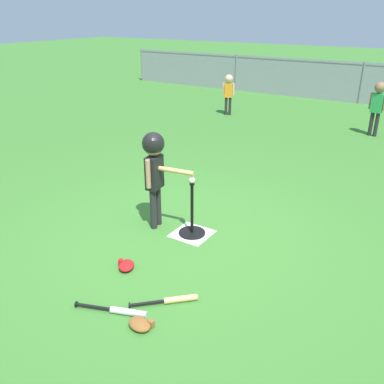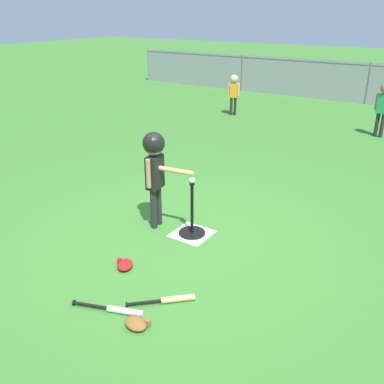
# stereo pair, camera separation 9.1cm
# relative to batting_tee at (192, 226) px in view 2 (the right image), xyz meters

# --- Properties ---
(ground_plane) EXTENTS (60.00, 60.00, 0.00)m
(ground_plane) POSITION_rel_batting_tee_xyz_m (-0.08, -0.11, -0.10)
(ground_plane) COLOR #3D7A2D
(home_plate) EXTENTS (0.44, 0.44, 0.01)m
(home_plate) POSITION_rel_batting_tee_xyz_m (0.00, -0.00, -0.10)
(home_plate) COLOR white
(home_plate) RESTS_ON ground_plane
(batting_tee) EXTENTS (0.32, 0.32, 0.66)m
(batting_tee) POSITION_rel_batting_tee_xyz_m (0.00, 0.00, 0.00)
(batting_tee) COLOR black
(batting_tee) RESTS_ON ground_plane
(baseball_on_tee) EXTENTS (0.07, 0.07, 0.07)m
(baseball_on_tee) POSITION_rel_batting_tee_xyz_m (0.00, 0.00, 0.59)
(baseball_on_tee) COLOR white
(baseball_on_tee) RESTS_ON batting_tee
(batter_child) EXTENTS (0.64, 0.34, 1.20)m
(batter_child) POSITION_rel_batting_tee_xyz_m (-0.48, -0.07, 0.75)
(batter_child) COLOR #262626
(batter_child) RESTS_ON ground_plane
(fielder_near_left) EXTENTS (0.33, 0.22, 1.14)m
(fielder_near_left) POSITION_rel_batting_tee_xyz_m (0.94, 5.70, 0.63)
(fielder_near_left) COLOR #262626
(fielder_near_left) RESTS_ON ground_plane
(fielder_deep_right) EXTENTS (0.28, 0.20, 1.01)m
(fielder_deep_right) POSITION_rel_batting_tee_xyz_m (-2.60, 5.76, 0.55)
(fielder_deep_right) COLOR #262626
(fielder_deep_right) RESTS_ON ground_plane
(spare_bat_silver) EXTENTS (0.65, 0.28, 0.06)m
(spare_bat_silver) POSITION_rel_batting_tee_xyz_m (0.25, -1.55, -0.07)
(spare_bat_silver) COLOR silver
(spare_bat_silver) RESTS_ON ground_plane
(spare_bat_wood) EXTENTS (0.49, 0.48, 0.06)m
(spare_bat_wood) POSITION_rel_batting_tee_xyz_m (0.55, -1.18, -0.07)
(spare_bat_wood) COLOR #DBB266
(spare_bat_wood) RESTS_ON ground_plane
(glove_by_plate) EXTENTS (0.25, 0.20, 0.07)m
(glove_by_plate) POSITION_rel_batting_tee_xyz_m (0.50, -1.60, -0.07)
(glove_by_plate) COLOR brown
(glove_by_plate) RESTS_ON ground_plane
(glove_near_bats) EXTENTS (0.25, 0.27, 0.07)m
(glove_near_bats) POSITION_rel_batting_tee_xyz_m (-0.18, -0.99, -0.07)
(glove_near_bats) COLOR #B21919
(glove_near_bats) RESTS_ON ground_plane
(outfield_fence) EXTENTS (16.06, 0.06, 1.15)m
(outfield_fence) POSITION_rel_batting_tee_xyz_m (-0.08, 9.07, 0.51)
(outfield_fence) COLOR slate
(outfield_fence) RESTS_ON ground_plane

